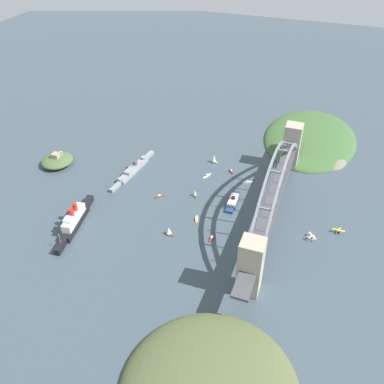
{
  "coord_description": "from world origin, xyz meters",
  "views": [
    {
      "loc": [
        -304.71,
        -32.07,
        252.03
      ],
      "look_at": [
        0.0,
        79.35,
        8.0
      ],
      "focal_mm": 38.88,
      "sensor_mm": 36.0,
      "label": 1
    }
  ],
  "objects_px": {
    "small_boat_2": "(169,231)",
    "small_boat_8": "(247,182)",
    "seaplane_taxiing_near_bridge": "(339,231)",
    "ocean_liner": "(74,220)",
    "naval_cruiser": "(133,169)",
    "small_boat_3": "(214,158)",
    "small_boat_7": "(212,237)",
    "harbor_arch_bridge": "(275,194)",
    "small_boat_5": "(160,196)",
    "fort_island_mid_harbor": "(57,160)",
    "small_boat_6": "(195,193)",
    "small_boat_0": "(207,176)",
    "seaplane_second_in_formation": "(312,237)",
    "small_boat_1": "(231,171)",
    "harbor_ferry_steamer": "(233,201)",
    "small_boat_4": "(197,219)"
  },
  "relations": [
    {
      "from": "small_boat_5",
      "to": "small_boat_6",
      "type": "distance_m",
      "value": 35.11
    },
    {
      "from": "harbor_ferry_steamer",
      "to": "fort_island_mid_harbor",
      "type": "xyz_separation_m",
      "value": [
        0.2,
        200.85,
        2.74
      ]
    },
    {
      "from": "small_boat_2",
      "to": "small_boat_3",
      "type": "relative_size",
      "value": 0.85
    },
    {
      "from": "small_boat_1",
      "to": "small_boat_5",
      "type": "distance_m",
      "value": 86.44
    },
    {
      "from": "small_boat_1",
      "to": "small_boat_6",
      "type": "height_order",
      "value": "small_boat_6"
    },
    {
      "from": "small_boat_1",
      "to": "small_boat_5",
      "type": "bearing_deg",
      "value": 140.37
    },
    {
      "from": "small_boat_6",
      "to": "small_boat_0",
      "type": "bearing_deg",
      "value": -1.13
    },
    {
      "from": "ocean_liner",
      "to": "small_boat_0",
      "type": "height_order",
      "value": "ocean_liner"
    },
    {
      "from": "ocean_liner",
      "to": "small_boat_6",
      "type": "distance_m",
      "value": 117.83
    },
    {
      "from": "small_boat_1",
      "to": "small_boat_4",
      "type": "xyz_separation_m",
      "value": [
        -86.59,
        8.97,
        -0.24
      ]
    },
    {
      "from": "ocean_liner",
      "to": "seaplane_taxiing_near_bridge",
      "type": "relative_size",
      "value": 7.25
    },
    {
      "from": "harbor_ferry_steamer",
      "to": "small_boat_7",
      "type": "height_order",
      "value": "harbor_ferry_steamer"
    },
    {
      "from": "ocean_liner",
      "to": "small_boat_8",
      "type": "bearing_deg",
      "value": -47.65
    },
    {
      "from": "naval_cruiser",
      "to": "small_boat_1",
      "type": "relative_size",
      "value": 11.6
    },
    {
      "from": "ocean_liner",
      "to": "small_boat_8",
      "type": "xyz_separation_m",
      "value": [
        119.36,
        -130.96,
        -5.2
      ]
    },
    {
      "from": "harbor_arch_bridge",
      "to": "small_boat_5",
      "type": "relative_size",
      "value": 30.91
    },
    {
      "from": "small_boat_1",
      "to": "small_boat_2",
      "type": "height_order",
      "value": "small_boat_2"
    },
    {
      "from": "naval_cruiser",
      "to": "small_boat_8",
      "type": "distance_m",
      "value": 122.74
    },
    {
      "from": "harbor_arch_bridge",
      "to": "small_boat_2",
      "type": "height_order",
      "value": "harbor_arch_bridge"
    },
    {
      "from": "harbor_arch_bridge",
      "to": "harbor_ferry_steamer",
      "type": "bearing_deg",
      "value": 79.85
    },
    {
      "from": "seaplane_second_in_formation",
      "to": "small_boat_7",
      "type": "distance_m",
      "value": 87.0
    },
    {
      "from": "harbor_arch_bridge",
      "to": "seaplane_taxiing_near_bridge",
      "type": "relative_size",
      "value": 23.29
    },
    {
      "from": "small_boat_5",
      "to": "small_boat_7",
      "type": "relative_size",
      "value": 0.67
    },
    {
      "from": "small_boat_2",
      "to": "ocean_liner",
      "type": "bearing_deg",
      "value": 102.32
    },
    {
      "from": "naval_cruiser",
      "to": "small_boat_6",
      "type": "distance_m",
      "value": 79.08
    },
    {
      "from": "small_boat_0",
      "to": "small_boat_7",
      "type": "distance_m",
      "value": 95.43
    },
    {
      "from": "ocean_liner",
      "to": "small_boat_0",
      "type": "distance_m",
      "value": 145.5
    },
    {
      "from": "harbor_ferry_steamer",
      "to": "seaplane_second_in_formation",
      "type": "height_order",
      "value": "harbor_ferry_steamer"
    },
    {
      "from": "seaplane_taxiing_near_bridge",
      "to": "small_boat_7",
      "type": "height_order",
      "value": "seaplane_taxiing_near_bridge"
    },
    {
      "from": "small_boat_3",
      "to": "small_boat_7",
      "type": "xyz_separation_m",
      "value": [
        -117.55,
        -36.01,
        -4.33
      ]
    },
    {
      "from": "small_boat_0",
      "to": "small_boat_8",
      "type": "xyz_separation_m",
      "value": [
        3.63,
        -42.94,
        0.17
      ]
    },
    {
      "from": "small_boat_3",
      "to": "small_boat_5",
      "type": "bearing_deg",
      "value": 158.29
    },
    {
      "from": "small_boat_6",
      "to": "small_boat_3",
      "type": "bearing_deg",
      "value": 0.82
    },
    {
      "from": "small_boat_2",
      "to": "small_boat_1",
      "type": "bearing_deg",
      "value": -12.71
    },
    {
      "from": "small_boat_2",
      "to": "small_boat_8",
      "type": "relative_size",
      "value": 0.93
    },
    {
      "from": "naval_cruiser",
      "to": "small_boat_0",
      "type": "relative_size",
      "value": 6.98
    },
    {
      "from": "small_boat_2",
      "to": "small_boat_5",
      "type": "relative_size",
      "value": 1.15
    },
    {
      "from": "small_boat_0",
      "to": "small_boat_4",
      "type": "distance_m",
      "value": 71.45
    },
    {
      "from": "small_boat_3",
      "to": "small_boat_8",
      "type": "distance_m",
      "value": 51.24
    },
    {
      "from": "fort_island_mid_harbor",
      "to": "naval_cruiser",
      "type": "bearing_deg",
      "value": -79.48
    },
    {
      "from": "small_boat_6",
      "to": "ocean_liner",
      "type": "bearing_deg",
      "value": 132.18
    },
    {
      "from": "seaplane_taxiing_near_bridge",
      "to": "small_boat_2",
      "type": "distance_m",
      "value": 151.46
    },
    {
      "from": "harbor_arch_bridge",
      "to": "small_boat_0",
      "type": "bearing_deg",
      "value": 61.7
    },
    {
      "from": "small_boat_2",
      "to": "seaplane_taxiing_near_bridge",
      "type": "bearing_deg",
      "value": -69.14
    },
    {
      "from": "ocean_liner",
      "to": "small_boat_5",
      "type": "height_order",
      "value": "ocean_liner"
    },
    {
      "from": "small_boat_2",
      "to": "small_boat_3",
      "type": "bearing_deg",
      "value": -0.84
    },
    {
      "from": "fort_island_mid_harbor",
      "to": "small_boat_7",
      "type": "bearing_deg",
      "value": -105.47
    },
    {
      "from": "fort_island_mid_harbor",
      "to": "small_boat_6",
      "type": "distance_m",
      "value": 162.11
    },
    {
      "from": "small_boat_0",
      "to": "small_boat_7",
      "type": "height_order",
      "value": "small_boat_0"
    },
    {
      "from": "seaplane_taxiing_near_bridge",
      "to": "small_boat_2",
      "type": "relative_size",
      "value": 1.16
    }
  ]
}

